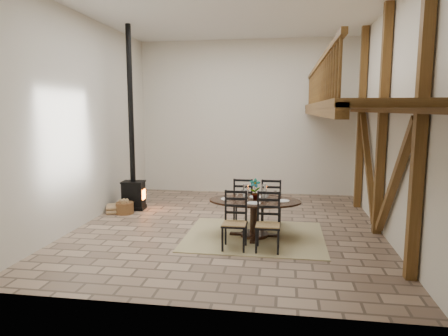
# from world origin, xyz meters

# --- Properties ---
(ground) EXTENTS (8.00, 8.00, 0.00)m
(ground) POSITION_xyz_m (0.00, 0.00, 0.00)
(ground) COLOR tan
(ground) RESTS_ON ground
(room_shell) EXTENTS (7.02, 8.02, 5.01)m
(room_shell) POSITION_xyz_m (1.19, 0.00, 3.01)
(room_shell) COLOR silver
(room_shell) RESTS_ON ground
(rug) EXTENTS (3.00, 2.50, 0.02)m
(rug) POSITION_xyz_m (0.67, -0.68, 0.01)
(rug) COLOR tan
(rug) RESTS_ON ground
(dining_table) EXTENTS (2.00, 2.22, 1.28)m
(dining_table) POSITION_xyz_m (0.67, -0.68, 0.46)
(dining_table) COLOR black
(dining_table) RESTS_ON ground
(wood_stove) EXTENTS (0.65, 0.52, 5.00)m
(wood_stove) POSITION_xyz_m (-2.86, 1.25, 1.14)
(wood_stove) COLOR black
(wood_stove) RESTS_ON ground
(log_basket) EXTENTS (0.47, 0.47, 0.39)m
(log_basket) POSITION_xyz_m (-2.92, 0.75, 0.17)
(log_basket) COLOR brown
(log_basket) RESTS_ON ground
(log_stack) EXTENTS (0.47, 0.54, 0.23)m
(log_stack) POSITION_xyz_m (-3.25, 0.75, 0.11)
(log_stack) COLOR tan
(log_stack) RESTS_ON ground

